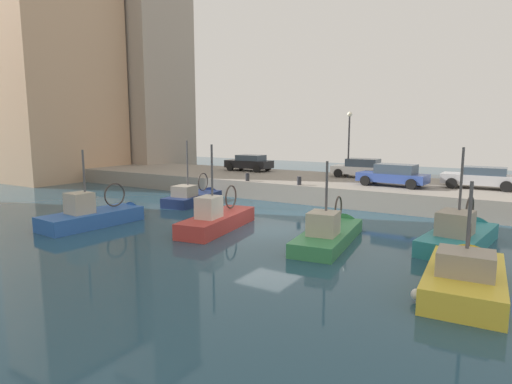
% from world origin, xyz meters
% --- Properties ---
extents(water_surface, '(80.00, 80.00, 0.00)m').
position_xyz_m(water_surface, '(0.00, 0.00, 0.00)').
color(water_surface, navy).
rests_on(water_surface, ground).
extents(quay_wall, '(9.00, 56.00, 1.20)m').
position_xyz_m(quay_wall, '(11.50, 0.00, 0.60)').
color(quay_wall, gray).
rests_on(quay_wall, ground).
extents(fishing_boat_green, '(6.54, 2.43, 4.29)m').
position_xyz_m(fishing_boat_green, '(-0.38, -3.34, 0.12)').
color(fishing_boat_green, '#388951').
rests_on(fishing_boat_green, ground).
extents(fishing_boat_blue, '(5.86, 2.45, 4.65)m').
position_xyz_m(fishing_boat_blue, '(-3.56, 7.91, 0.12)').
color(fishing_boat_blue, '#2D60B7').
rests_on(fishing_boat_blue, ground).
extents(fishing_boat_teal, '(6.27, 2.75, 4.95)m').
position_xyz_m(fishing_boat_teal, '(1.84, -8.19, 0.14)').
color(fishing_boat_teal, teal).
rests_on(fishing_boat_teal, ground).
extents(fishing_boat_red, '(6.20, 2.42, 4.81)m').
position_xyz_m(fishing_boat_red, '(-0.96, 2.17, 0.12)').
color(fishing_boat_red, '#BC3833').
rests_on(fishing_boat_red, ground).
extents(fishing_boat_yellow, '(5.54, 2.39, 4.27)m').
position_xyz_m(fishing_boat_yellow, '(-3.39, -8.87, 0.10)').
color(fishing_boat_yellow, gold).
rests_on(fishing_boat_yellow, ground).
extents(fishing_boat_navy, '(5.59, 2.39, 4.86)m').
position_xyz_m(fishing_boat_navy, '(3.96, 7.84, 0.11)').
color(fishing_boat_navy, navy).
rests_on(fishing_boat_navy, ground).
extents(parked_car_black, '(2.00, 4.01, 1.38)m').
position_xyz_m(parked_car_black, '(13.45, 9.78, 1.91)').
color(parked_car_black, black).
rests_on(parked_car_black, quay_wall).
extents(parked_car_silver, '(1.92, 4.25, 1.32)m').
position_xyz_m(parked_car_silver, '(11.66, -8.09, 1.89)').
color(parked_car_silver, '#B7B7BC').
rests_on(parked_car_silver, quay_wall).
extents(parked_car_white, '(1.90, 4.07, 1.41)m').
position_xyz_m(parked_car_white, '(13.57, -0.03, 1.92)').
color(parked_car_white, silver).
rests_on(parked_car_white, quay_wall).
extents(parked_car_blue, '(2.18, 4.36, 1.40)m').
position_xyz_m(parked_car_blue, '(9.98, -3.30, 1.91)').
color(parked_car_blue, '#334C9E').
rests_on(parked_car_blue, quay_wall).
extents(mooring_bollard_south, '(0.28, 0.28, 0.55)m').
position_xyz_m(mooring_bollard_south, '(7.35, 2.00, 1.48)').
color(mooring_bollard_south, '#2D2D33').
rests_on(mooring_bollard_south, quay_wall).
extents(mooring_bollard_mid, '(0.28, 0.28, 0.55)m').
position_xyz_m(mooring_bollard_mid, '(7.35, 6.00, 1.48)').
color(mooring_bollard_mid, '#2D2D33').
rests_on(mooring_bollard_mid, quay_wall).
extents(quay_streetlamp, '(0.36, 0.36, 4.83)m').
position_xyz_m(quay_streetlamp, '(13.00, 0.77, 4.45)').
color(quay_streetlamp, '#38383D').
rests_on(quay_streetlamp, quay_wall).
extents(waterfront_building_west, '(7.91, 6.77, 24.11)m').
position_xyz_m(waterfront_building_west, '(16.64, 24.76, 12.08)').
color(waterfront_building_west, '#A39384').
rests_on(waterfront_building_west, ground).
extents(waterfront_building_east_mid, '(10.73, 6.62, 18.72)m').
position_xyz_m(waterfront_building_east_mid, '(7.43, 26.76, 9.38)').
color(waterfront_building_east_mid, tan).
rests_on(waterfront_building_east_mid, ground).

